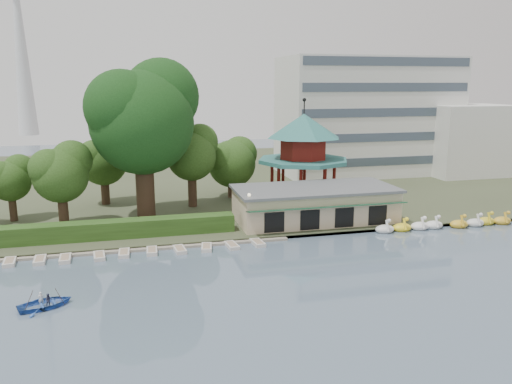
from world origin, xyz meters
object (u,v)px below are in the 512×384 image
object	(u,v)px
big_tree	(143,114)
rowboat_with_passengers	(45,300)
pavilion	(303,148)
boathouse	(315,203)
dock	(119,250)

from	to	relation	value
big_tree	rowboat_with_passengers	xyz separation A→B (m)	(-8.13, -22.63, -11.99)
pavilion	rowboat_with_passengers	size ratio (longest dim) A/B	2.18
big_tree	pavilion	bearing A→B (deg)	10.35
boathouse	pavilion	distance (m)	11.43
boathouse	pavilion	world-z (taller)	pavilion
rowboat_with_passengers	pavilion	bearing A→B (deg)	42.39
boathouse	big_tree	bearing A→B (deg)	161.73
boathouse	pavilion	bearing A→B (deg)	78.72
dock	boathouse	size ratio (longest dim) A/B	1.83
boathouse	big_tree	size ratio (longest dim) A/B	1.00
pavilion	big_tree	distance (m)	21.78
boathouse	pavilion	size ratio (longest dim) A/B	1.38
big_tree	rowboat_with_passengers	world-z (taller)	big_tree
boathouse	rowboat_with_passengers	world-z (taller)	boathouse
big_tree	dock	bearing A→B (deg)	-106.05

